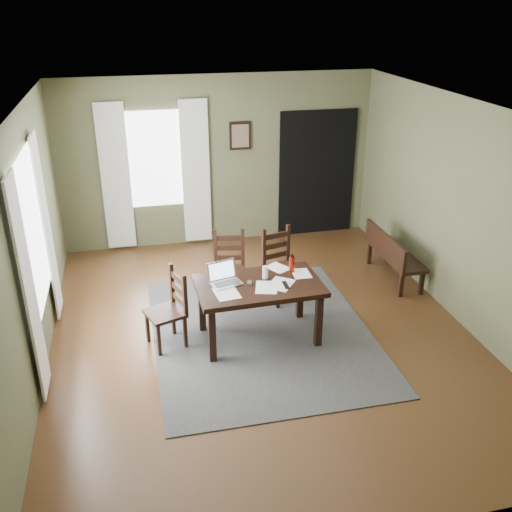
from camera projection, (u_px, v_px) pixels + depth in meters
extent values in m
cube|color=#492C16|center=(261.00, 333.00, 7.00)|extent=(5.00, 6.00, 0.01)
cube|color=brown|center=(219.00, 161.00, 9.09)|extent=(5.00, 0.02, 2.70)
cube|color=brown|center=(366.00, 398.00, 3.77)|extent=(5.00, 0.02, 2.70)
cube|color=brown|center=(28.00, 251.00, 5.93)|extent=(0.02, 6.00, 2.70)
cube|color=brown|center=(461.00, 214.00, 6.93)|extent=(0.02, 6.00, 2.70)
cube|color=white|center=(262.00, 109.00, 5.87)|extent=(5.00, 6.00, 0.02)
cube|color=#3A3A3A|center=(261.00, 332.00, 6.99)|extent=(2.60, 3.20, 0.01)
cube|color=black|center=(259.00, 286.00, 6.60)|extent=(1.48, 0.92, 0.06)
cube|color=black|center=(259.00, 290.00, 6.62)|extent=(1.32, 0.76, 0.05)
cube|color=black|center=(212.00, 337.00, 6.32)|extent=(0.08, 0.08, 0.62)
cube|color=black|center=(202.00, 307.00, 6.91)|extent=(0.08, 0.08, 0.62)
cube|color=black|center=(319.00, 322.00, 6.61)|extent=(0.08, 0.08, 0.62)
cube|color=black|center=(300.00, 295.00, 7.20)|extent=(0.08, 0.08, 0.62)
cube|color=black|center=(165.00, 313.00, 6.57)|extent=(0.52, 0.52, 0.04)
cube|color=black|center=(148.00, 327.00, 6.71)|extent=(0.05, 0.05, 0.40)
cube|color=black|center=(173.00, 319.00, 6.87)|extent=(0.05, 0.05, 0.40)
cube|color=black|center=(159.00, 340.00, 6.46)|extent=(0.05, 0.05, 0.40)
cube|color=black|center=(185.00, 332.00, 6.62)|extent=(0.05, 0.05, 0.40)
cube|color=black|center=(172.00, 283.00, 6.69)|extent=(0.06, 0.06, 0.51)
cube|color=black|center=(185.00, 295.00, 6.42)|extent=(0.06, 0.06, 0.51)
cube|color=black|center=(179.00, 300.00, 6.61)|extent=(0.12, 0.29, 0.07)
cube|color=black|center=(178.00, 289.00, 6.55)|extent=(0.12, 0.29, 0.07)
cube|color=black|center=(178.00, 279.00, 6.49)|extent=(0.12, 0.29, 0.07)
cube|color=black|center=(230.00, 273.00, 7.49)|extent=(0.49, 0.49, 0.04)
cube|color=black|center=(217.00, 294.00, 7.42)|extent=(0.05, 0.05, 0.41)
cube|color=black|center=(217.00, 282.00, 7.74)|extent=(0.05, 0.05, 0.41)
cube|color=black|center=(243.00, 294.00, 7.44)|extent=(0.05, 0.05, 0.41)
cube|color=black|center=(242.00, 282.00, 7.75)|extent=(0.05, 0.05, 0.41)
cube|color=black|center=(215.00, 248.00, 7.54)|extent=(0.05, 0.05, 0.53)
cube|color=black|center=(243.00, 248.00, 7.56)|extent=(0.05, 0.05, 0.53)
cube|color=black|center=(229.00, 257.00, 7.61)|extent=(0.31, 0.08, 0.07)
cube|color=black|center=(229.00, 248.00, 7.55)|extent=(0.31, 0.08, 0.07)
cube|color=black|center=(229.00, 238.00, 7.49)|extent=(0.31, 0.08, 0.07)
cube|color=black|center=(283.00, 270.00, 7.56)|extent=(0.53, 0.53, 0.04)
cube|color=black|center=(278.00, 293.00, 7.44)|extent=(0.05, 0.05, 0.42)
cube|color=black|center=(265.00, 283.00, 7.72)|extent=(0.05, 0.05, 0.42)
cube|color=black|center=(300.00, 288.00, 7.59)|extent=(0.05, 0.05, 0.42)
cube|color=black|center=(287.00, 277.00, 7.87)|extent=(0.05, 0.05, 0.42)
cube|color=black|center=(264.00, 248.00, 7.52)|extent=(0.06, 0.06, 0.53)
cube|color=black|center=(288.00, 243.00, 7.68)|extent=(0.06, 0.06, 0.53)
cube|color=black|center=(276.00, 255.00, 7.66)|extent=(0.31, 0.11, 0.07)
cube|color=black|center=(276.00, 245.00, 7.60)|extent=(0.31, 0.11, 0.07)
cube|color=black|center=(276.00, 236.00, 7.54)|extent=(0.31, 0.11, 0.07)
cube|color=black|center=(396.00, 254.00, 8.18)|extent=(0.40, 1.26, 0.05)
cube|color=black|center=(422.00, 283.00, 7.82)|extent=(0.05, 0.05, 0.35)
cube|color=black|center=(401.00, 285.00, 7.76)|extent=(0.05, 0.05, 0.35)
cube|color=black|center=(388.00, 251.00, 8.78)|extent=(0.05, 0.05, 0.35)
cube|color=black|center=(369.00, 253.00, 8.71)|extent=(0.05, 0.05, 0.35)
cube|color=black|center=(385.00, 244.00, 8.07)|extent=(0.04, 1.26, 0.31)
cube|color=#B7B7BC|center=(226.00, 283.00, 6.57)|extent=(0.40, 0.32, 0.02)
cube|color=#B7B7BC|center=(221.00, 270.00, 6.62)|extent=(0.35, 0.15, 0.23)
cube|color=silver|center=(222.00, 270.00, 6.62)|extent=(0.31, 0.12, 0.19)
cube|color=#3F3F42|center=(227.00, 283.00, 6.56)|extent=(0.32, 0.21, 0.00)
cube|color=#3F3F42|center=(249.00, 283.00, 6.57)|extent=(0.07, 0.10, 0.03)
cube|color=black|center=(286.00, 285.00, 6.53)|extent=(0.05, 0.18, 0.02)
cylinder|color=silver|center=(265.00, 272.00, 6.68)|extent=(0.08, 0.08, 0.15)
cylinder|color=#A41A0C|center=(292.00, 264.00, 6.83)|extent=(0.08, 0.08, 0.20)
cylinder|color=black|center=(292.00, 256.00, 6.78)|extent=(0.05, 0.05, 0.03)
cube|color=white|center=(227.00, 293.00, 6.37)|extent=(0.29, 0.36, 0.00)
cube|color=white|center=(281.00, 284.00, 6.57)|extent=(0.40, 0.42, 0.00)
cube|color=white|center=(278.00, 268.00, 6.96)|extent=(0.32, 0.34, 0.00)
cube|color=white|center=(301.00, 274.00, 6.82)|extent=(0.22, 0.28, 0.00)
cube|color=white|center=(266.00, 287.00, 6.50)|extent=(0.32, 0.37, 0.00)
cube|color=white|center=(32.00, 234.00, 6.07)|extent=(0.01, 1.30, 1.70)
cube|color=white|center=(155.00, 159.00, 8.82)|extent=(1.00, 0.01, 1.50)
cube|color=silver|center=(29.00, 290.00, 5.45)|extent=(0.03, 0.48, 2.30)
cube|color=silver|center=(47.00, 228.00, 6.91)|extent=(0.03, 0.48, 2.30)
cube|color=silver|center=(116.00, 178.00, 8.77)|extent=(0.44, 0.03, 2.30)
cube|color=silver|center=(196.00, 173.00, 9.02)|extent=(0.44, 0.03, 2.30)
cube|color=black|center=(240.00, 136.00, 8.96)|extent=(0.34, 0.03, 0.44)
cube|color=brown|center=(240.00, 136.00, 8.95)|extent=(0.27, 0.01, 0.36)
cube|color=black|center=(317.00, 174.00, 9.52)|extent=(1.30, 0.03, 2.10)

